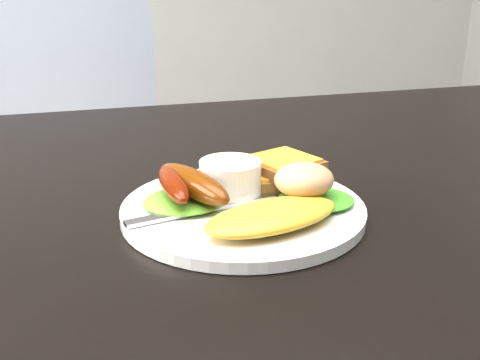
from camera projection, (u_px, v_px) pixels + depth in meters
name	position (u px, v px, depth m)	size (l,w,h in m)	color
dining_table	(283.00, 190.00, 0.65)	(1.20, 0.80, 0.04)	black
dining_chair	(88.00, 197.00, 1.38)	(0.42, 0.42, 0.05)	tan
person	(78.00, 77.00, 1.31)	(0.53, 0.35, 1.48)	navy
plate	(243.00, 209.00, 0.53)	(0.23, 0.23, 0.01)	white
lettuce_left	(186.00, 200.00, 0.52)	(0.08, 0.07, 0.01)	#558C26
lettuce_right	(316.00, 199.00, 0.53)	(0.07, 0.06, 0.01)	#30871F
omelette	(272.00, 216.00, 0.47)	(0.13, 0.06, 0.02)	orange
sausage_a	(173.00, 184.00, 0.52)	(0.02, 0.09, 0.02)	#610F05
sausage_b	(193.00, 183.00, 0.52)	(0.03, 0.11, 0.03)	#602506
ramekin	(230.00, 178.00, 0.54)	(0.06, 0.06, 0.03)	white
toast_a	(254.00, 178.00, 0.57)	(0.07, 0.07, 0.01)	olive
toast_b	(283.00, 165.00, 0.57)	(0.07, 0.07, 0.01)	brown
potato_salad	(304.00, 180.00, 0.52)	(0.06, 0.05, 0.03)	beige
fork	(204.00, 209.00, 0.51)	(0.15, 0.01, 0.00)	#ADAFB7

